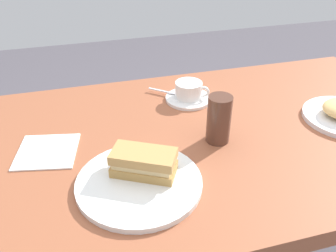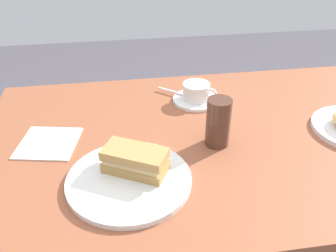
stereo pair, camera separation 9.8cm
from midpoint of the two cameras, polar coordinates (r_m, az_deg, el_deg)
dining_table at (r=1.08m, az=10.91°, el=-6.22°), size 1.33×0.79×0.75m
sandwich_plate at (r=0.84m, az=-2.84°, el=-8.68°), size 0.29×0.29×0.01m
sandwich_front at (r=0.83m, az=-1.88°, el=-5.59°), size 0.16×0.13×0.06m
coffee_saucer at (r=1.17m, az=6.84°, el=4.06°), size 0.15×0.15×0.01m
coffee_cup at (r=1.15m, az=7.01°, el=5.48°), size 0.10×0.09×0.05m
spoon at (r=1.19m, az=3.48°, el=5.35°), size 0.08×0.07×0.01m
napkin at (r=1.00m, az=-15.79°, el=-2.69°), size 0.18×0.18×0.00m
drinking_glass at (r=0.94m, az=10.92°, el=0.48°), size 0.06×0.06×0.13m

